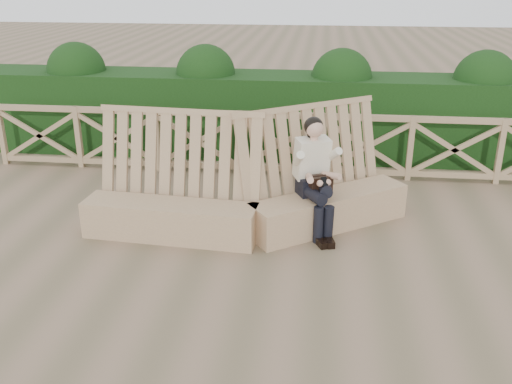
# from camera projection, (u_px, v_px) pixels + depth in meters

# --- Properties ---
(ground) EXTENTS (60.00, 60.00, 0.00)m
(ground) POSITION_uv_depth(u_px,v_px,m) (256.00, 277.00, 6.62)
(ground) COLOR brown
(ground) RESTS_ON ground
(bench) EXTENTS (4.32, 1.99, 1.62)m
(bench) POSITION_uv_depth(u_px,v_px,m) (251.00, 201.00, 7.67)
(bench) COLOR #997957
(bench) RESTS_ON ground
(woman) EXTENTS (0.64, 0.99, 1.55)m
(woman) POSITION_uv_depth(u_px,v_px,m) (315.00, 172.00, 7.52)
(woman) COLOR black
(woman) RESTS_ON ground
(guardrail) EXTENTS (10.10, 0.09, 1.10)m
(guardrail) POSITION_uv_depth(u_px,v_px,m) (281.00, 144.00, 9.64)
(guardrail) COLOR #88694F
(guardrail) RESTS_ON ground
(hedge) EXTENTS (12.00, 1.20, 1.50)m
(hedge) POSITION_uv_depth(u_px,v_px,m) (286.00, 115.00, 10.68)
(hedge) COLOR black
(hedge) RESTS_ON ground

